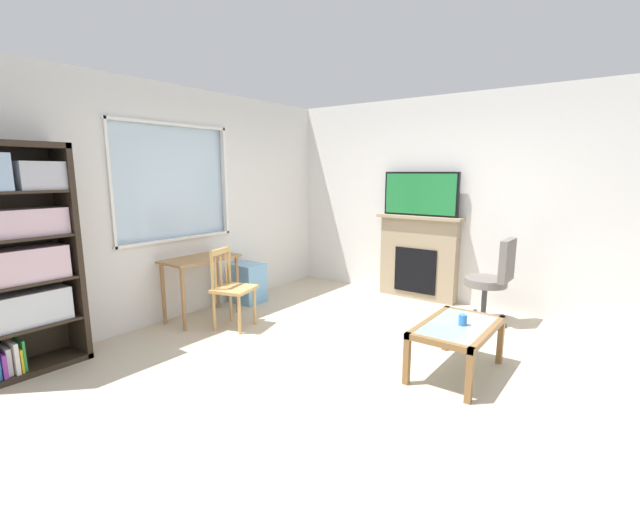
{
  "coord_description": "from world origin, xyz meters",
  "views": [
    {
      "loc": [
        -3.25,
        -2.04,
        1.74
      ],
      "look_at": [
        0.21,
        0.52,
        0.91
      ],
      "focal_mm": 24.45,
      "sensor_mm": 36.0,
      "label": 1
    }
  ],
  "objects_px": {
    "tv": "(420,194)",
    "coffee_table": "(457,332)",
    "fireplace": "(418,257)",
    "bookshelf": "(16,254)",
    "desk_under_window": "(201,268)",
    "sippy_cup": "(463,320)",
    "office_chair": "(493,277)",
    "wooden_chair": "(231,287)",
    "plastic_drawer_unit": "(248,283)"
  },
  "relations": [
    {
      "from": "sippy_cup",
      "to": "desk_under_window",
      "type": "bearing_deg",
      "value": 97.27
    },
    {
      "from": "tv",
      "to": "fireplace",
      "type": "bearing_deg",
      "value": 0.0
    },
    {
      "from": "fireplace",
      "to": "tv",
      "type": "height_order",
      "value": "tv"
    },
    {
      "from": "desk_under_window",
      "to": "tv",
      "type": "height_order",
      "value": "tv"
    },
    {
      "from": "desk_under_window",
      "to": "wooden_chair",
      "type": "height_order",
      "value": "wooden_chair"
    },
    {
      "from": "fireplace",
      "to": "wooden_chair",
      "type": "bearing_deg",
      "value": 152.97
    },
    {
      "from": "tv",
      "to": "sippy_cup",
      "type": "distance_m",
      "value": 2.53
    },
    {
      "from": "wooden_chair",
      "to": "bookshelf",
      "type": "bearing_deg",
      "value": 161.21
    },
    {
      "from": "desk_under_window",
      "to": "plastic_drawer_unit",
      "type": "relative_size",
      "value": 1.69
    },
    {
      "from": "bookshelf",
      "to": "tv",
      "type": "xyz_separation_m",
      "value": [
        4.16,
        -1.82,
        0.4
      ]
    },
    {
      "from": "wooden_chair",
      "to": "office_chair",
      "type": "xyz_separation_m",
      "value": [
        1.9,
        -2.33,
        0.09
      ]
    },
    {
      "from": "tv",
      "to": "desk_under_window",
      "type": "bearing_deg",
      "value": 143.74
    },
    {
      "from": "desk_under_window",
      "to": "wooden_chair",
      "type": "xyz_separation_m",
      "value": [
        0.0,
        -0.52,
        -0.16
      ]
    },
    {
      "from": "bookshelf",
      "to": "sippy_cup",
      "type": "bearing_deg",
      "value": -54.63
    },
    {
      "from": "tv",
      "to": "office_chair",
      "type": "height_order",
      "value": "tv"
    },
    {
      "from": "bookshelf",
      "to": "office_chair",
      "type": "height_order",
      "value": "bookshelf"
    },
    {
      "from": "desk_under_window",
      "to": "coffee_table",
      "type": "xyz_separation_m",
      "value": [
        0.37,
        -2.97,
        -0.24
      ]
    },
    {
      "from": "sippy_cup",
      "to": "wooden_chair",
      "type": "bearing_deg",
      "value": 98.66
    },
    {
      "from": "wooden_chair",
      "to": "fireplace",
      "type": "xyz_separation_m",
      "value": [
        2.35,
        -1.2,
        0.12
      ]
    },
    {
      "from": "tv",
      "to": "bookshelf",
      "type": "bearing_deg",
      "value": 156.36
    },
    {
      "from": "desk_under_window",
      "to": "fireplace",
      "type": "xyz_separation_m",
      "value": [
        2.36,
        -1.71,
        -0.04
      ]
    },
    {
      "from": "plastic_drawer_unit",
      "to": "sippy_cup",
      "type": "relative_size",
      "value": 5.88
    },
    {
      "from": "fireplace",
      "to": "tv",
      "type": "distance_m",
      "value": 0.87
    },
    {
      "from": "fireplace",
      "to": "coffee_table",
      "type": "relative_size",
      "value": 1.27
    },
    {
      "from": "bookshelf",
      "to": "coffee_table",
      "type": "relative_size",
      "value": 2.13
    },
    {
      "from": "wooden_chair",
      "to": "fireplace",
      "type": "height_order",
      "value": "fireplace"
    },
    {
      "from": "coffee_table",
      "to": "sippy_cup",
      "type": "height_order",
      "value": "sippy_cup"
    },
    {
      "from": "desk_under_window",
      "to": "coffee_table",
      "type": "height_order",
      "value": "desk_under_window"
    },
    {
      "from": "fireplace",
      "to": "plastic_drawer_unit",
      "type": "bearing_deg",
      "value": 131.31
    },
    {
      "from": "bookshelf",
      "to": "desk_under_window",
      "type": "xyz_separation_m",
      "value": [
        1.82,
        -0.11,
        -0.43
      ]
    },
    {
      "from": "desk_under_window",
      "to": "wooden_chair",
      "type": "distance_m",
      "value": 0.54
    },
    {
      "from": "coffee_table",
      "to": "sippy_cup",
      "type": "bearing_deg",
      "value": -65.48
    },
    {
      "from": "fireplace",
      "to": "sippy_cup",
      "type": "distance_m",
      "value": 2.36
    },
    {
      "from": "tv",
      "to": "coffee_table",
      "type": "relative_size",
      "value": 1.12
    },
    {
      "from": "wooden_chair",
      "to": "office_chair",
      "type": "bearing_deg",
      "value": -50.85
    },
    {
      "from": "bookshelf",
      "to": "fireplace",
      "type": "bearing_deg",
      "value": -23.55
    },
    {
      "from": "office_chair",
      "to": "desk_under_window",
      "type": "bearing_deg",
      "value": 123.74
    },
    {
      "from": "tv",
      "to": "sippy_cup",
      "type": "height_order",
      "value": "tv"
    },
    {
      "from": "plastic_drawer_unit",
      "to": "office_chair",
      "type": "xyz_separation_m",
      "value": [
        1.09,
        -2.89,
        0.29
      ]
    },
    {
      "from": "office_chair",
      "to": "coffee_table",
      "type": "relative_size",
      "value": 1.07
    },
    {
      "from": "wooden_chair",
      "to": "tv",
      "type": "distance_m",
      "value": 2.8
    },
    {
      "from": "bookshelf",
      "to": "tv",
      "type": "height_order",
      "value": "bookshelf"
    },
    {
      "from": "tv",
      "to": "coffee_table",
      "type": "height_order",
      "value": "tv"
    },
    {
      "from": "plastic_drawer_unit",
      "to": "fireplace",
      "type": "xyz_separation_m",
      "value": [
        1.55,
        -1.76,
        0.32
      ]
    },
    {
      "from": "plastic_drawer_unit",
      "to": "coffee_table",
      "type": "distance_m",
      "value": 3.05
    },
    {
      "from": "wooden_chair",
      "to": "office_chair",
      "type": "relative_size",
      "value": 0.9
    },
    {
      "from": "fireplace",
      "to": "coffee_table",
      "type": "distance_m",
      "value": 2.36
    },
    {
      "from": "bookshelf",
      "to": "desk_under_window",
      "type": "height_order",
      "value": "bookshelf"
    },
    {
      "from": "wooden_chair",
      "to": "office_chair",
      "type": "distance_m",
      "value": 3.0
    },
    {
      "from": "desk_under_window",
      "to": "fireplace",
      "type": "height_order",
      "value": "fireplace"
    }
  ]
}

